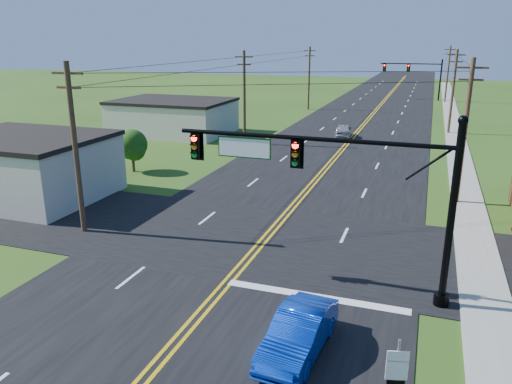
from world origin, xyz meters
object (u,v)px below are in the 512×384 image
at_px(blue_car, 298,334).
at_px(route_sign, 397,372).
at_px(signal_mast_main, 333,179).
at_px(signal_mast_far, 414,73).

distance_m(blue_car, route_sign, 3.80).
distance_m(signal_mast_main, route_sign, 8.19).
bearing_deg(route_sign, signal_mast_far, 76.81).
distance_m(signal_mast_main, signal_mast_far, 72.00).
relative_size(signal_mast_main, route_sign, 4.71).
bearing_deg(blue_car, signal_mast_far, 94.72).
height_order(blue_car, route_sign, route_sign).
bearing_deg(signal_mast_main, blue_car, -90.61).
bearing_deg(route_sign, signal_mast_main, 99.60).
xyz_separation_m(signal_mast_far, blue_car, (-0.15, -76.86, -3.82)).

